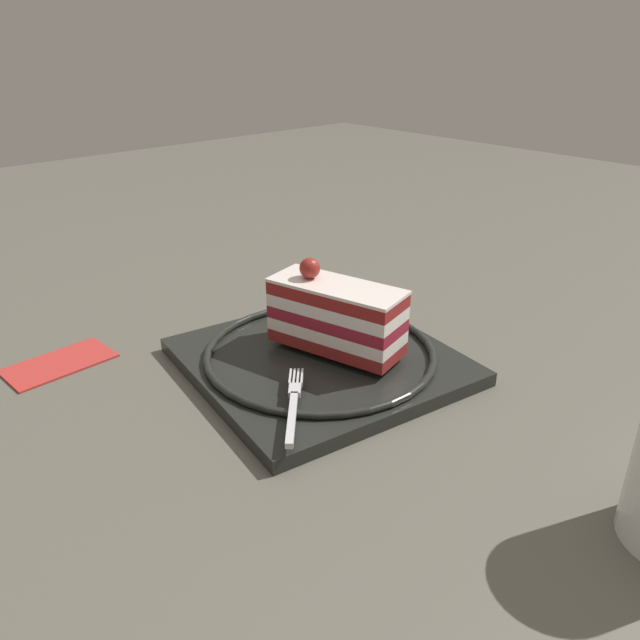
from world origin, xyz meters
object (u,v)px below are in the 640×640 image
(cake_slice, at_px, (336,315))
(fork, at_px, (294,402))
(dessert_plate, at_px, (320,358))
(folded_napkin, at_px, (59,362))

(cake_slice, distance_m, fork, 0.11)
(fork, bearing_deg, dessert_plate, -144.80)
(fork, xyz_separation_m, folded_napkin, (0.10, -0.23, -0.02))
(cake_slice, distance_m, folded_napkin, 0.27)
(cake_slice, height_order, folded_napkin, cake_slice)
(cake_slice, xyz_separation_m, fork, (0.09, 0.05, -0.03))
(fork, height_order, folded_napkin, fork)
(fork, bearing_deg, folded_napkin, -66.23)
(dessert_plate, xyz_separation_m, folded_napkin, (0.18, -0.17, -0.01))
(cake_slice, xyz_separation_m, folded_napkin, (0.20, -0.18, -0.05))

